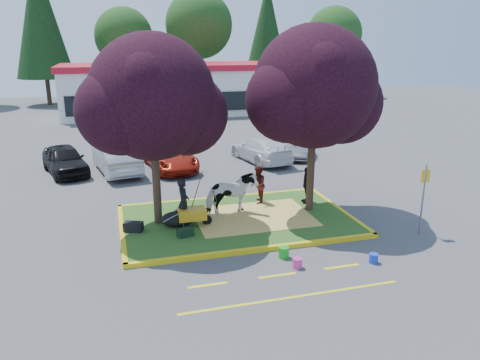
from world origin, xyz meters
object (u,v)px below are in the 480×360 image
object	(u,v)px
wheelbarrow	(192,214)
car_silver	(116,157)
bucket_pink	(297,263)
bucket_blue	(374,258)
cow	(231,194)
handler	(184,202)
sign_post	(424,192)
calf	(179,219)
bucket_green	(284,252)
car_black	(65,160)

from	to	relation	value
wheelbarrow	car_silver	size ratio (longest dim) A/B	0.36
bucket_pink	bucket_blue	world-z (taller)	bucket_pink
cow	handler	bearing A→B (deg)	97.87
wheelbarrow	sign_post	distance (m)	7.83
sign_post	calf	bearing A→B (deg)	158.02
sign_post	bucket_green	size ratio (longest dim) A/B	7.11
wheelbarrow	bucket_pink	distance (m)	4.38
calf	car_silver	bearing A→B (deg)	79.83
bucket_pink	car_silver	size ratio (longest dim) A/B	0.06
bucket_pink	car_silver	world-z (taller)	car_silver
cow	calf	world-z (taller)	cow
bucket_green	car_black	size ratio (longest dim) A/B	0.08
bucket_pink	bucket_blue	size ratio (longest dim) A/B	1.05
wheelbarrow	sign_post	bearing A→B (deg)	-18.01
calf	car_black	distance (m)	9.81
cow	bucket_blue	bearing A→B (deg)	-155.94
cow	car_black	size ratio (longest dim) A/B	0.45
handler	bucket_pink	world-z (taller)	handler
cow	car_black	xyz separation A→B (m)	(-6.37, 8.18, -0.23)
bucket_green	sign_post	bearing A→B (deg)	5.28
cow	bucket_pink	size ratio (longest dim) A/B	6.15
handler	wheelbarrow	size ratio (longest dim) A/B	0.98
handler	bucket_green	xyz separation A→B (m)	(2.54, -3.06, -0.82)
sign_post	car_silver	size ratio (longest dim) A/B	0.51
bucket_blue	car_silver	bearing A→B (deg)	119.54
sign_post	bucket_pink	bearing A→B (deg)	-170.29
calf	handler	distance (m)	0.60
handler	cow	bearing A→B (deg)	-66.43
car_black	bucket_blue	bearing A→B (deg)	-69.82
wheelbarrow	car_silver	bearing A→B (deg)	105.29
bucket_blue	car_black	bearing A→B (deg)	126.45
handler	car_black	bearing A→B (deg)	33.27
handler	car_silver	xyz separation A→B (m)	(-2.06, 8.33, -0.21)
bucket_green	car_silver	size ratio (longest dim) A/B	0.07
bucket_green	bucket_pink	size ratio (longest dim) A/B	1.14
bucket_green	car_black	xyz separation A→B (m)	(-7.06, 11.82, 0.53)
cow	sign_post	distance (m)	6.64
bucket_blue	cow	bearing A→B (deg)	123.76
bucket_blue	car_black	world-z (taller)	car_black
handler	bucket_blue	size ratio (longest dim) A/B	5.85
bucket_blue	calf	bearing A→B (deg)	141.81
handler	bucket_pink	xyz separation A→B (m)	(2.68, -3.80, -0.84)
cow	calf	size ratio (longest dim) A/B	1.47
sign_post	handler	bearing A→B (deg)	157.37
calf	sign_post	world-z (taller)	sign_post
calf	cow	bearing A→B (deg)	-5.86
sign_post	car_black	xyz separation A→B (m)	(-12.17, 11.35, -0.80)
calf	car_black	world-z (taller)	car_black
bucket_green	car_silver	bearing A→B (deg)	112.00
sign_post	car_black	bearing A→B (deg)	133.06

